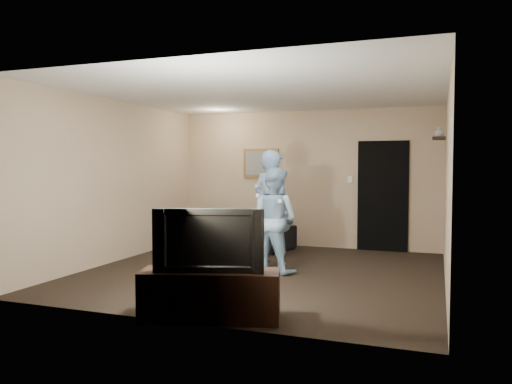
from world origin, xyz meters
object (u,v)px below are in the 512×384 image
at_px(tv_console, 210,295).
at_px(wii_player_left, 272,207).
at_px(wii_player_right, 274,220).
at_px(sofa, 236,230).
at_px(television, 210,239).

relative_size(tv_console, wii_player_left, 0.77).
height_order(tv_console, wii_player_right, wii_player_right).
bearing_deg(wii_player_right, sofa, 126.30).
bearing_deg(wii_player_left, tv_console, -83.81).
xyz_separation_m(sofa, wii_player_left, (1.18, -1.34, 0.58)).
bearing_deg(wii_player_left, television, -83.81).
bearing_deg(television, sofa, 93.21).
bearing_deg(tv_console, wii_player_right, 76.32).
bearing_deg(wii_player_right, wii_player_left, 111.62).
bearing_deg(wii_player_right, tv_console, -87.67).
height_order(television, wii_player_left, wii_player_left).
bearing_deg(television, wii_player_right, 76.32).
height_order(sofa, wii_player_right, wii_player_right).
bearing_deg(television, tv_console, 0.00).
bearing_deg(sofa, wii_player_right, 140.76).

